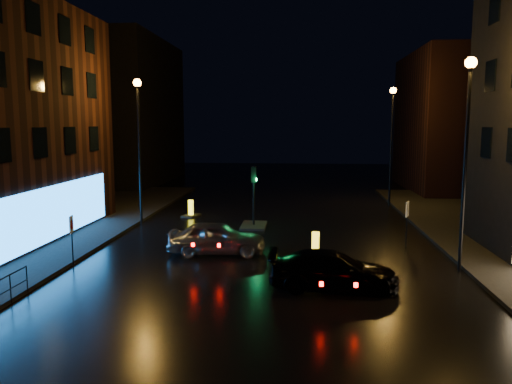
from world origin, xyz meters
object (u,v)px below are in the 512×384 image
at_px(bollard_near, 315,251).
at_px(road_sign_left, 72,229).
at_px(dark_sedan, 333,270).
at_px(bollard_far, 191,213).
at_px(silver_hatchback, 217,238).
at_px(traffic_signal, 254,218).
at_px(road_sign_right, 407,213).

height_order(bollard_near, road_sign_left, road_sign_left).
xyz_separation_m(dark_sedan, bollard_near, (-0.50, 4.23, -0.42)).
xyz_separation_m(bollard_near, bollard_far, (-7.61, 9.07, -0.01)).
height_order(silver_hatchback, road_sign_left, road_sign_left).
xyz_separation_m(silver_hatchback, bollard_far, (-3.17, 8.95, -0.51)).
bearing_deg(traffic_signal, road_sign_right, -28.21).
xyz_separation_m(road_sign_left, road_sign_right, (14.39, 4.56, 0.07)).
height_order(bollard_far, road_sign_left, road_sign_left).
relative_size(bollard_near, bollard_far, 1.04).
bearing_deg(traffic_signal, silver_hatchback, -100.11).
height_order(traffic_signal, road_sign_right, traffic_signal).
distance_m(bollard_far, road_sign_left, 11.79).
bearing_deg(silver_hatchback, road_sign_left, 110.23).
height_order(silver_hatchback, dark_sedan, silver_hatchback).
height_order(dark_sedan, bollard_far, dark_sedan).
height_order(dark_sedan, road_sign_right, road_sign_right).
bearing_deg(bollard_far, silver_hatchback, -52.76).
distance_m(bollard_near, road_sign_left, 10.39).
bearing_deg(bollard_far, dark_sedan, -40.90).
xyz_separation_m(traffic_signal, road_sign_right, (7.70, -4.13, 1.15)).
bearing_deg(bollard_near, road_sign_left, -151.76).
xyz_separation_m(silver_hatchback, dark_sedan, (4.94, -4.35, -0.07)).
bearing_deg(silver_hatchback, dark_sedan, -135.23).
xyz_separation_m(traffic_signal, bollard_far, (-4.28, 2.77, -0.27)).
distance_m(traffic_signal, bollard_near, 7.13).
bearing_deg(road_sign_left, traffic_signal, 40.16).
relative_size(dark_sedan, road_sign_left, 2.18).
bearing_deg(road_sign_left, dark_sedan, -22.14).
height_order(dark_sedan, road_sign_left, road_sign_left).
distance_m(traffic_signal, dark_sedan, 11.21).
distance_m(dark_sedan, bollard_near, 4.28).
height_order(dark_sedan, bollard_near, dark_sedan).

